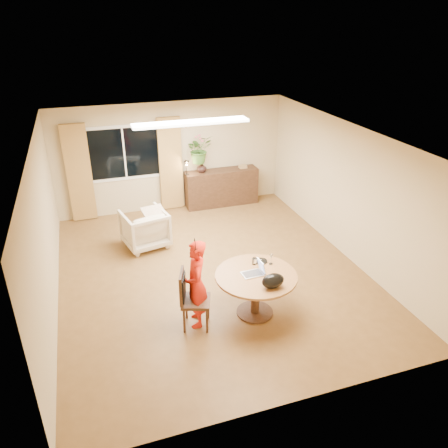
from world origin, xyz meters
name	(u,v)px	position (x,y,z in m)	size (l,w,h in m)	color
floor	(211,272)	(0.00, 0.00, 0.00)	(6.50, 6.50, 0.00)	brown
ceiling	(209,137)	(0.00, 0.00, 2.60)	(6.50, 6.50, 0.00)	white
wall_back	(171,157)	(0.00, 3.25, 1.30)	(5.50, 5.50, 0.00)	tan
wall_left	(44,232)	(-2.75, 0.00, 1.30)	(6.50, 6.50, 0.00)	tan
wall_right	(346,191)	(2.75, 0.00, 1.30)	(6.50, 6.50, 0.00)	tan
window	(124,153)	(-1.10, 3.23, 1.50)	(1.70, 0.03, 1.30)	white
curtain_left	(79,174)	(-2.15, 3.15, 1.15)	(0.55, 0.08, 2.25)	olive
curtain_right	(171,164)	(-0.05, 3.15, 1.15)	(0.55, 0.08, 2.25)	olive
ceiling_panel	(191,123)	(0.00, 1.20, 2.57)	(2.20, 0.35, 0.05)	white
dining_table	(256,283)	(0.31, -1.41, 0.58)	(1.29, 1.29, 0.74)	brown
dining_chair	(196,300)	(-0.67, -1.41, 0.49)	(0.47, 0.43, 0.98)	black
child	(196,284)	(-0.64, -1.34, 0.72)	(0.34, 0.52, 1.44)	red
laptop	(252,268)	(0.26, -1.38, 0.85)	(0.35, 0.23, 0.23)	#B7B7BC
tumbler	(254,261)	(0.40, -1.11, 0.79)	(0.08, 0.08, 0.11)	white
wine_glass	(271,259)	(0.66, -1.19, 0.83)	(0.06, 0.06, 0.18)	white
pot_lid	(261,261)	(0.54, -1.07, 0.75)	(0.21, 0.21, 0.03)	white
handbag	(273,281)	(0.41, -1.81, 0.85)	(0.35, 0.20, 0.23)	black
armchair	(145,229)	(-1.00, 1.44, 0.39)	(0.84, 0.87, 0.79)	beige
throw	(155,210)	(-0.78, 1.37, 0.80)	(0.45, 0.55, 0.03)	beige
sideboard	(221,187)	(1.18, 3.01, 0.46)	(1.82, 0.44, 0.91)	black
vase	(202,167)	(0.68, 3.01, 1.03)	(0.24, 0.24, 0.25)	black
bouquet	(199,149)	(0.62, 3.01, 1.49)	(0.59, 0.51, 0.66)	#286A28
book_stack	(243,166)	(1.75, 3.01, 0.95)	(0.19, 0.15, 0.08)	olive
desk_lamp	(187,168)	(0.29, 2.96, 1.09)	(0.15, 0.15, 0.36)	black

